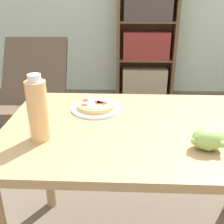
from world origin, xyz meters
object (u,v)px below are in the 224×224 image
grape_bunch (208,139)px  drink_bottle (38,110)px  pizza_on_plate (96,107)px  lounge_chair_near (34,112)px  bookshelf (146,44)px

grape_bunch → drink_bottle: bearing=175.3°
pizza_on_plate → grape_bunch: size_ratio=1.92×
drink_bottle → lounge_chair_near: bearing=110.1°
drink_bottle → bookshelf: bookshelf is taller
pizza_on_plate → drink_bottle: drink_bottle is taller
drink_bottle → grape_bunch: bearing=-4.7°
lounge_chair_near → bookshelf: size_ratio=0.63×
bookshelf → lounge_chair_near: bearing=-130.0°
grape_bunch → drink_bottle: size_ratio=0.48×
pizza_on_plate → grape_bunch: bearing=-38.1°
drink_bottle → bookshelf: (0.59, 2.53, -0.21)m
grape_bunch → lounge_chair_near: lounge_chair_near is taller
drink_bottle → bookshelf: 2.61m
grape_bunch → lounge_chair_near: size_ratio=0.14×
grape_bunch → drink_bottle: (-0.63, 0.05, 0.08)m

